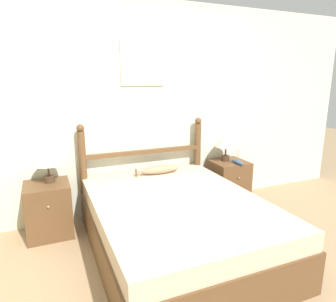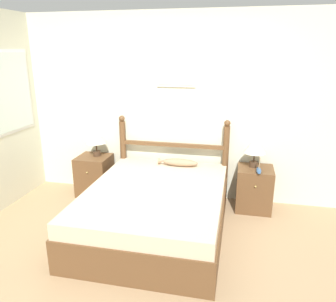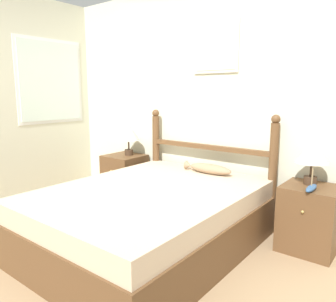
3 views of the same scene
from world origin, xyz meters
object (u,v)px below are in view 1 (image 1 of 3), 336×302
(bed, at_px, (177,225))
(nightstand_left, at_px, (49,209))
(table_lamp_left, at_px, (47,157))
(model_boat, at_px, (237,162))
(nightstand_right, at_px, (228,182))
(table_lamp_right, at_px, (226,140))
(fish_pillow, at_px, (159,170))

(bed, distance_m, nightstand_left, 1.40)
(bed, xyz_separation_m, table_lamp_left, (-1.10, 0.87, 0.59))
(table_lamp_left, height_order, model_boat, table_lamp_left)
(bed, bearing_deg, nightstand_right, 35.78)
(table_lamp_left, bearing_deg, nightstand_left, -126.53)
(nightstand_left, height_order, model_boat, model_boat)
(table_lamp_left, distance_m, model_boat, 2.29)
(table_lamp_right, bearing_deg, nightstand_left, -178.73)
(fish_pillow, bearing_deg, nightstand_left, 179.10)
(model_boat, xyz_separation_m, fish_pillow, (-1.05, 0.12, -0.01))
(table_lamp_left, xyz_separation_m, fish_pillow, (1.22, -0.07, -0.27))
(nightstand_left, relative_size, table_lamp_right, 1.49)
(table_lamp_left, bearing_deg, table_lamp_right, 0.04)
(bed, distance_m, fish_pillow, 0.87)
(nightstand_right, xyz_separation_m, model_boat, (0.03, -0.14, 0.31))
(nightstand_left, xyz_separation_m, fish_pillow, (1.26, -0.02, 0.30))
(table_lamp_right, bearing_deg, bed, -141.85)
(bed, xyz_separation_m, nightstand_left, (-1.14, 0.82, 0.02))
(table_lamp_right, height_order, fish_pillow, table_lamp_right)
(nightstand_left, height_order, table_lamp_left, table_lamp_left)
(table_lamp_right, height_order, model_boat, table_lamp_right)
(table_lamp_right, bearing_deg, table_lamp_left, -179.96)
(bed, bearing_deg, model_boat, 30.19)
(bed, bearing_deg, table_lamp_left, 141.76)
(table_lamp_left, bearing_deg, nightstand_right, -1.24)
(nightstand_right, height_order, fish_pillow, fish_pillow)
(nightstand_left, bearing_deg, table_lamp_right, 1.27)
(nightstand_right, bearing_deg, nightstand_left, 180.00)
(nightstand_left, bearing_deg, fish_pillow, -0.90)
(nightstand_left, bearing_deg, table_lamp_left, 53.47)
(table_lamp_right, relative_size, fish_pillow, 0.71)
(table_lamp_left, relative_size, table_lamp_right, 1.00)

